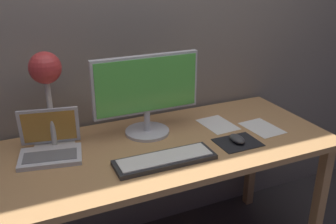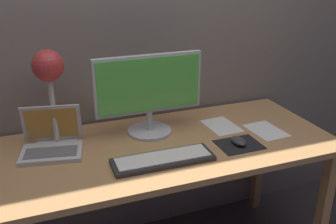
# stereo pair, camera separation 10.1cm
# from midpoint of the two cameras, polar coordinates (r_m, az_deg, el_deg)

# --- Properties ---
(back_wall) EXTENTS (4.80, 0.06, 2.60)m
(back_wall) POSITION_cam_midpoint_polar(r_m,az_deg,el_deg) (1.98, -6.74, 14.85)
(back_wall) COLOR gray
(back_wall) RESTS_ON ground
(desk) EXTENTS (1.60, 0.70, 0.74)m
(desk) POSITION_cam_midpoint_polar(r_m,az_deg,el_deg) (1.82, -1.91, -6.99)
(desk) COLOR tan
(desk) RESTS_ON ground
(monitor) EXTENTS (0.53, 0.22, 0.40)m
(monitor) POSITION_cam_midpoint_polar(r_m,az_deg,el_deg) (1.81, -4.87, 3.15)
(monitor) COLOR silver
(monitor) RESTS_ON desk
(keyboard_main) EXTENTS (0.44, 0.15, 0.03)m
(keyboard_main) POSITION_cam_midpoint_polar(r_m,az_deg,el_deg) (1.62, -2.26, -7.19)
(keyboard_main) COLOR #28282B
(keyboard_main) RESTS_ON desk
(laptop) EXTENTS (0.30, 0.26, 0.20)m
(laptop) POSITION_cam_midpoint_polar(r_m,az_deg,el_deg) (1.77, -18.98, -4.33)
(laptop) COLOR silver
(laptop) RESTS_ON desk
(desk_lamp) EXTENTS (0.18, 0.18, 0.45)m
(desk_lamp) POSITION_cam_midpoint_polar(r_m,az_deg,el_deg) (1.72, -19.43, 4.18)
(desk_lamp) COLOR beige
(desk_lamp) RESTS_ON desk
(mousepad) EXTENTS (0.20, 0.16, 0.00)m
(mousepad) POSITION_cam_midpoint_polar(r_m,az_deg,el_deg) (1.81, 8.91, -4.59)
(mousepad) COLOR black
(mousepad) RESTS_ON desk
(mouse) EXTENTS (0.06, 0.10, 0.03)m
(mouse) POSITION_cam_midpoint_polar(r_m,az_deg,el_deg) (1.80, 8.82, -4.05)
(mouse) COLOR #38383A
(mouse) RESTS_ON mousepad
(paper_sheet_near_mouse) EXTENTS (0.16, 0.22, 0.00)m
(paper_sheet_near_mouse) POSITION_cam_midpoint_polar(r_m,az_deg,el_deg) (1.99, 12.61, -2.37)
(paper_sheet_near_mouse) COLOR white
(paper_sheet_near_mouse) RESTS_ON desk
(paper_sheet_by_keyboard) EXTENTS (0.16, 0.22, 0.00)m
(paper_sheet_by_keyboard) POSITION_cam_midpoint_polar(r_m,az_deg,el_deg) (1.99, 6.09, -1.90)
(paper_sheet_by_keyboard) COLOR white
(paper_sheet_by_keyboard) RESTS_ON desk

